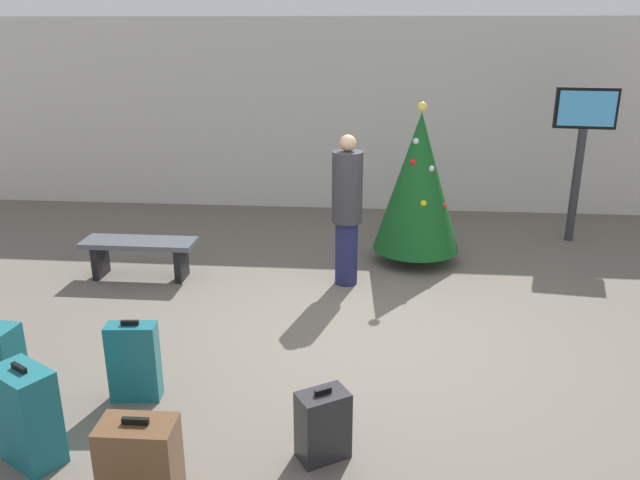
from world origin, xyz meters
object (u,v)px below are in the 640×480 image
flight_info_kiosk (582,138)px  suitcase_4 (134,362)px  traveller_0 (347,208)px  suitcase_1 (141,474)px  waiting_bench (139,250)px  holiday_tree (418,182)px  suitcase_0 (323,425)px  suitcase_2 (28,416)px

flight_info_kiosk → suitcase_4: flight_info_kiosk is taller
traveller_0 → suitcase_1: 4.13m
flight_info_kiosk → waiting_bench: flight_info_kiosk is taller
holiday_tree → traveller_0: size_ratio=1.15×
traveller_0 → suitcase_0: size_ratio=3.22×
holiday_tree → flight_info_kiosk: flight_info_kiosk is taller
flight_info_kiosk → suitcase_0: size_ratio=3.88×
waiting_bench → suitcase_0: suitcase_0 is taller
waiting_bench → traveller_0: 2.59m
waiting_bench → traveller_0: size_ratio=0.76×
waiting_bench → suitcase_4: size_ratio=1.92×
suitcase_0 → suitcase_2: 2.06m
traveller_0 → suitcase_1: size_ratio=2.37×
suitcase_2 → suitcase_4: size_ratio=1.08×
waiting_bench → suitcase_4: (0.91, -2.57, -0.02)m
waiting_bench → suitcase_4: 2.73m
traveller_0 → suitcase_4: traveller_0 is taller
traveller_0 → suitcase_0: 3.29m
holiday_tree → suitcase_0: holiday_tree is taller
waiting_bench → suitcase_4: suitcase_4 is taller
waiting_bench → traveller_0: (2.52, 0.04, 0.59)m
waiting_bench → suitcase_2: 3.44m
flight_info_kiosk → suitcase_4: (-4.75, -4.51, -1.15)m
suitcase_0 → suitcase_2: size_ratio=0.73×
suitcase_2 → suitcase_4: bearing=62.1°
waiting_bench → suitcase_0: 4.06m
traveller_0 → suitcase_0: traveller_0 is taller
flight_info_kiosk → traveller_0: (-3.14, -1.90, -0.54)m
suitcase_4 → waiting_bench: bearing=109.5°
suitcase_0 → suitcase_4: suitcase_4 is taller
flight_info_kiosk → traveller_0: size_ratio=1.21×
flight_info_kiosk → suitcase_2: 7.54m
traveller_0 → suitcase_4: 3.13m
waiting_bench → suitcase_1: 4.18m
suitcase_2 → traveller_0: bearing=59.2°
holiday_tree → traveller_0: bearing=-136.4°
holiday_tree → suitcase_4: size_ratio=2.91×
holiday_tree → traveller_0: holiday_tree is taller
flight_info_kiosk → suitcase_2: flight_info_kiosk is taller
suitcase_4 → holiday_tree: bearing=54.2°
suitcase_1 → suitcase_4: suitcase_1 is taller
flight_info_kiosk → suitcase_1: (-4.20, -5.85, -1.13)m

